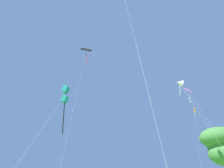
% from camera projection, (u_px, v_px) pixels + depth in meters
% --- Properties ---
extents(kite_teal_box, '(1.94, 9.00, 11.07)m').
position_uv_depth(kite_teal_box, '(65.00, 96.00, 22.50)').
color(kite_teal_box, teal).
rests_on(kite_teal_box, ground_plane).
extents(kite_white_distant, '(3.69, 8.48, 17.75)m').
position_uv_depth(kite_white_distant, '(180.00, 83.00, 36.24)').
color(kite_white_distant, white).
rests_on(kite_white_distant, ground_plane).
extents(kite_pink_low, '(2.80, 12.41, 21.25)m').
position_uv_depth(kite_pink_low, '(189.00, 93.00, 47.14)').
color(kite_pink_low, pink).
rests_on(kite_pink_low, ground_plane).
extents(kite_black_large, '(2.66, 8.25, 25.33)m').
position_uv_depth(kite_black_large, '(86.00, 54.00, 39.01)').
color(kite_black_large, black).
rests_on(kite_black_large, ground_plane).
extents(kite_orange_box, '(3.95, 6.33, 15.74)m').
position_uv_depth(kite_orange_box, '(194.00, 111.00, 44.74)').
color(kite_orange_box, orange).
rests_on(kite_orange_box, ground_plane).
extents(tree_right_cluster, '(6.19, 5.49, 8.58)m').
position_uv_depth(tree_right_cluster, '(223.00, 146.00, 30.06)').
color(tree_right_cluster, brown).
rests_on(tree_right_cluster, ground_plane).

